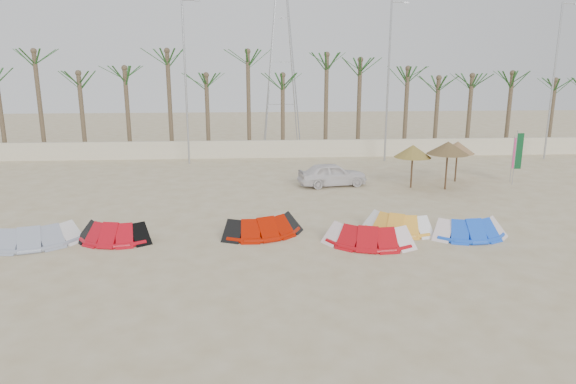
{
  "coord_description": "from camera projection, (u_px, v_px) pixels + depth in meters",
  "views": [
    {
      "loc": [
        -1.55,
        -16.01,
        6.8
      ],
      "look_at": [
        0.0,
        6.0,
        1.3
      ],
      "focal_mm": 32.0,
      "sensor_mm": 36.0,
      "label": 1
    }
  ],
  "objects": [
    {
      "name": "kite_blue",
      "position": [
        468.0,
        226.0,
        20.81
      ],
      "size": [
        3.12,
        1.71,
        0.9
      ],
      "color": "blue",
      "rests_on": "ground"
    },
    {
      "name": "palm_line",
      "position": [
        280.0,
        69.0,
        38.48
      ],
      "size": [
        52.0,
        4.0,
        7.7
      ],
      "color": "brown",
      "rests_on": "ground"
    },
    {
      "name": "flag_green",
      "position": [
        518.0,
        153.0,
        29.37
      ],
      "size": [
        0.45,
        0.05,
        3.18
      ],
      "color": "#A5A8AD",
      "rests_on": "ground"
    },
    {
      "name": "car",
      "position": [
        332.0,
        174.0,
        29.43
      ],
      "size": [
        4.13,
        2.21,
        1.34
      ],
      "primitive_type": "imported",
      "rotation": [
        0.0,
        0.0,
        1.74
      ],
      "color": "silver",
      "rests_on": "ground"
    },
    {
      "name": "boundary_wall",
      "position": [
        273.0,
        149.0,
        38.39
      ],
      "size": [
        60.0,
        0.3,
        1.3
      ],
      "primitive_type": "cube",
      "color": "beige",
      "rests_on": "ground"
    },
    {
      "name": "lamp_d",
      "position": [
        554.0,
        79.0,
        36.58
      ],
      "size": [
        1.25,
        0.14,
        11.0
      ],
      "color": "#A5A8AD",
      "rests_on": "ground"
    },
    {
      "name": "parasol_left",
      "position": [
        413.0,
        151.0,
        28.62
      ],
      "size": [
        2.07,
        2.07,
        2.45
      ],
      "color": "#4C331E",
      "rests_on": "ground"
    },
    {
      "name": "parasol_mid",
      "position": [
        448.0,
        148.0,
        28.16
      ],
      "size": [
        2.3,
        2.3,
        2.7
      ],
      "color": "#4C331E",
      "rests_on": "ground"
    },
    {
      "name": "kite_orange",
      "position": [
        395.0,
        221.0,
        21.47
      ],
      "size": [
        3.35,
        2.52,
        0.9
      ],
      "color": "#FFB032",
      "rests_on": "ground"
    },
    {
      "name": "kite_red_mid",
      "position": [
        263.0,
        224.0,
        21.11
      ],
      "size": [
        3.69,
        2.49,
        0.9
      ],
      "color": "#A51100",
      "rests_on": "ground"
    },
    {
      "name": "lamp_c",
      "position": [
        389.0,
        80.0,
        35.76
      ],
      "size": [
        1.25,
        0.14,
        11.0
      ],
      "color": "#A5A8AD",
      "rests_on": "ground"
    },
    {
      "name": "kite_grey",
      "position": [
        34.0,
        233.0,
        19.95
      ],
      "size": [
        3.85,
        2.36,
        0.9
      ],
      "color": "#8A93A5",
      "rests_on": "ground"
    },
    {
      "name": "kite_red_right",
      "position": [
        367.0,
        233.0,
        19.99
      ],
      "size": [
        3.7,
        2.34,
        0.9
      ],
      "color": "#BB0B13",
      "rests_on": "ground"
    },
    {
      "name": "pylon",
      "position": [
        282.0,
        145.0,
        44.42
      ],
      "size": [
        3.0,
        3.0,
        14.0
      ],
      "primitive_type": null,
      "color": "#A5A8AD",
      "rests_on": "ground"
    },
    {
      "name": "parasol_right",
      "position": [
        458.0,
        147.0,
        30.19
      ],
      "size": [
        2.01,
        2.01,
        2.41
      ],
      "color": "#4C331E",
      "rests_on": "ground"
    },
    {
      "name": "kite_red_left",
      "position": [
        115.0,
        230.0,
        20.31
      ],
      "size": [
        3.13,
        1.96,
        0.9
      ],
      "color": "#BB0A16",
      "rests_on": "ground"
    },
    {
      "name": "ground",
      "position": [
        301.0,
        272.0,
        17.25
      ],
      "size": [
        120.0,
        120.0,
        0.0
      ],
      "primitive_type": "plane",
      "color": "beige",
      "rests_on": "ground"
    },
    {
      "name": "flag_pink",
      "position": [
        516.0,
        154.0,
        30.17
      ],
      "size": [
        0.45,
        0.04,
        2.79
      ],
      "color": "#A5A8AD",
      "rests_on": "ground"
    },
    {
      "name": "lamp_b",
      "position": [
        186.0,
        80.0,
        34.81
      ],
      "size": [
        1.25,
        0.14,
        11.0
      ],
      "color": "#A5A8AD",
      "rests_on": "ground"
    }
  ]
}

